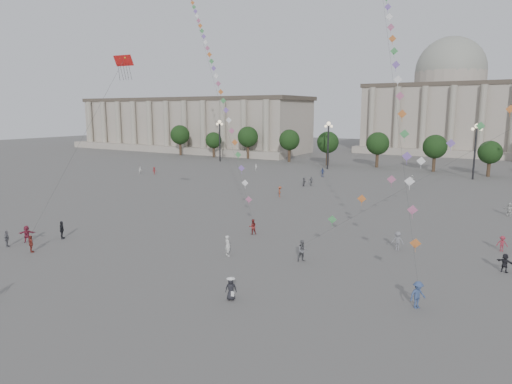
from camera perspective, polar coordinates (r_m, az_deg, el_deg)
The scene contains 31 objects.
ground at distance 38.18m, azimuth -11.83°, elevation -10.16°, with size 360.00×360.00×0.00m, color #585653.
hall_west at distance 155.97m, azimuth -8.35°, elevation 8.36°, with size 84.00×26.22×17.20m.
hall_central at distance 157.00m, azimuth 22.81°, elevation 9.81°, with size 48.30×34.30×35.50m.
tree_row at distance 107.01m, azimuth 18.14°, elevation 5.54°, with size 137.12×5.12×8.00m.
lamp_post_far_west at distance 118.72m, azimuth -4.56°, elevation 7.37°, with size 2.00×0.90×10.65m.
lamp_post_mid_west at distance 103.92m, azimuth 9.03°, elevation 6.88°, with size 2.00×0.90×10.65m.
lamp_post_mid_east at distance 96.47m, azimuth 25.78°, elevation 5.75°, with size 2.00×0.90×10.65m.
person_crowd_0 at distance 92.35m, azimuth 8.31°, elevation 2.44°, with size 0.99×0.41×1.69m, color #394982.
person_crowd_1 at distance 98.55m, azimuth -14.29°, elevation 2.69°, with size 0.79×0.61×1.62m, color white.
person_crowd_2 at distance 96.83m, azimuth -12.60°, elevation 2.61°, with size 0.99×0.57×1.53m, color maroon.
person_crowd_3 at distance 42.99m, azimuth 28.68°, elevation -7.78°, with size 1.47×0.47×1.59m, color #242228.
person_crowd_4 at distance 87.21m, azimuth 18.94°, elevation 1.49°, with size 1.43×0.46×1.55m, color silver.
person_crowd_6 at distance 45.57m, azimuth 17.29°, elevation -5.85°, with size 1.17×0.67×1.81m, color slate.
person_crowd_7 at distance 65.58m, azimuth 29.13°, elevation -1.90°, with size 1.60×0.51×1.73m, color silver.
person_crowd_8 at distance 49.02m, azimuth 28.40°, elevation -5.70°, with size 0.97×0.56×1.50m, color maroon.
person_crowd_10 at distance 99.95m, azimuth 0.01°, elevation 3.09°, with size 0.57×0.37×1.55m, color silver.
person_crowd_12 at distance 80.11m, azimuth 6.03°, elevation 1.28°, with size 1.49×0.47×1.61m, color slate.
person_crowd_13 at distance 41.89m, azimuth -3.57°, elevation -6.72°, with size 0.71×0.46×1.94m, color silver.
person_crowd_16 at distance 81.06m, azimuth 6.90°, elevation 1.34°, with size 0.90×0.37×1.54m, color #5B5C60.
person_crowd_17 at distance 69.88m, azimuth 3.01°, elevation 0.04°, with size 1.08×0.62×1.67m, color #9E462B.
tourist_0 at distance 47.74m, azimuth -26.29°, elevation -5.84°, with size 0.96×0.40×1.64m, color maroon.
tourist_1 at distance 51.33m, azimuth -23.11°, elevation -4.39°, with size 1.10×0.46×1.87m, color black.
tourist_2 at distance 51.54m, azimuth -26.73°, elevation -4.69°, with size 1.60×0.51×1.73m, color maroon.
tourist_3 at distance 50.71m, azimuth -28.71°, elevation -5.15°, with size 0.96×0.40×1.63m, color slate.
kite_flyer_0 at distance 49.01m, azimuth -0.41°, elevation -4.36°, with size 0.80×0.62×1.64m, color maroon.
kite_flyer_1 at distance 33.13m, azimuth 19.57°, elevation -12.02°, with size 1.22×0.70×1.88m, color #344976.
kite_flyer_2 at distance 40.58m, azimuth 5.85°, elevation -7.32°, with size 0.93×0.73×1.92m, color #5C5D61.
hat_person at distance 32.64m, azimuth -3.16°, elevation -11.92°, with size 0.94×0.88×1.69m.
dragon_kite at distance 49.17m, azimuth -16.29°, elevation 14.52°, with size 2.83×5.02×19.19m.
kite_train_west at distance 69.96m, azimuth -5.57°, elevation 15.51°, with size 31.93×28.96×54.85m.
kite_train_mid at distance 61.12m, azimuth 15.90°, elevation 22.05°, with size 21.65×50.93×72.06m.
Camera 1 is at (24.90, -25.79, 13.14)m, focal length 32.00 mm.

